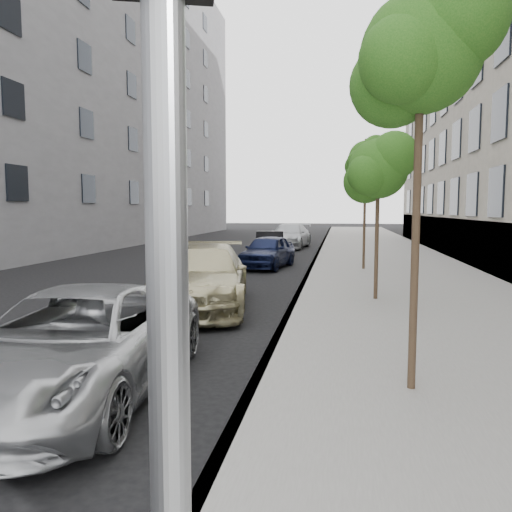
% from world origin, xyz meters
% --- Properties ---
extents(ground, '(160.00, 160.00, 0.00)m').
position_xyz_m(ground, '(0.00, 0.00, 0.00)').
color(ground, black).
rests_on(ground, ground).
extents(sidewalk, '(6.40, 72.00, 0.14)m').
position_xyz_m(sidewalk, '(4.30, 24.00, 0.07)').
color(sidewalk, gray).
rests_on(sidewalk, ground).
extents(curb, '(0.15, 72.00, 0.14)m').
position_xyz_m(curb, '(1.18, 24.00, 0.07)').
color(curb, '#9E9B93').
rests_on(curb, ground).
extents(tree_near, '(1.78, 1.58, 5.05)m').
position_xyz_m(tree_near, '(3.23, 1.50, 4.31)').
color(tree_near, '#38281C').
rests_on(tree_near, sidewalk).
extents(tree_mid, '(1.81, 1.61, 4.19)m').
position_xyz_m(tree_mid, '(3.23, 8.00, 3.44)').
color(tree_mid, '#38281C').
rests_on(tree_mid, sidewalk).
extents(tree_far, '(1.64, 1.44, 5.03)m').
position_xyz_m(tree_far, '(3.23, 14.50, 4.35)').
color(tree_far, '#38281C').
rests_on(tree_far, sidewalk).
extents(signal_pole, '(0.28, 0.25, 3.32)m').
position_xyz_m(signal_pole, '(1.86, -3.84, 2.21)').
color(signal_pole, '#939699').
rests_on(signal_pole, sidewalk).
extents(minivan, '(2.57, 5.10, 1.38)m').
position_xyz_m(minivan, '(-1.09, 0.92, 0.69)').
color(minivan, '#AEB1B3').
rests_on(minivan, ground).
extents(suv, '(3.04, 5.60, 1.54)m').
position_xyz_m(suv, '(-1.04, 6.79, 0.77)').
color(suv, tan).
rests_on(suv, ground).
extents(sedan_blue, '(2.20, 4.20, 1.36)m').
position_xyz_m(sedan_blue, '(-0.66, 15.36, 0.68)').
color(sedan_blue, '#111839').
rests_on(sedan_blue, ground).
extents(sedan_black, '(1.91, 4.09, 1.30)m').
position_xyz_m(sedan_black, '(-1.20, 19.93, 0.65)').
color(sedan_black, black).
rests_on(sedan_black, ground).
extents(sedan_rear, '(2.64, 5.40, 1.51)m').
position_xyz_m(sedan_rear, '(-0.78, 25.88, 0.76)').
color(sedan_rear, '#AFB3B7').
rests_on(sedan_rear, ground).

